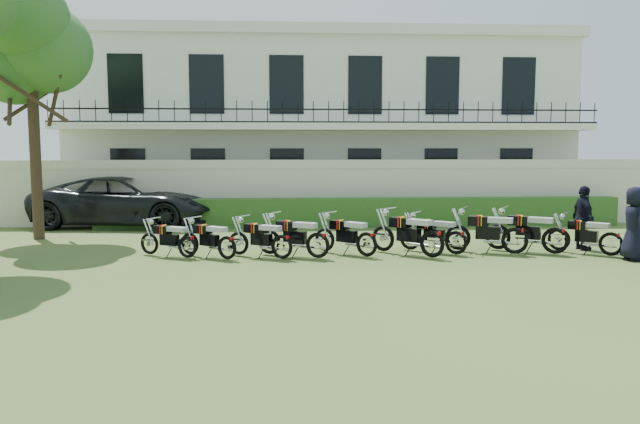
% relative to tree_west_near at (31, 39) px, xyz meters
% --- Properties ---
extents(ground, '(100.00, 100.00, 0.00)m').
position_rel_tree_west_near_xyz_m(ground, '(8.96, -5.00, -5.89)').
color(ground, '#375321').
rests_on(ground, ground).
extents(perimeter_wall, '(30.00, 0.35, 2.30)m').
position_rel_tree_west_near_xyz_m(perimeter_wall, '(8.96, 3.00, -4.72)').
color(perimeter_wall, beige).
rests_on(perimeter_wall, ground).
extents(hedge, '(18.00, 0.60, 1.00)m').
position_rel_tree_west_near_xyz_m(hedge, '(9.96, 2.20, -5.39)').
color(hedge, '#244819').
rests_on(hedge, ground).
extents(building, '(20.40, 9.60, 7.40)m').
position_rel_tree_west_near_xyz_m(building, '(8.96, 8.96, -2.18)').
color(building, silver).
rests_on(building, ground).
extents(tree_west_near, '(3.40, 3.20, 7.90)m').
position_rel_tree_west_near_xyz_m(tree_west_near, '(0.00, 0.00, 0.00)').
color(tree_west_near, '#473323').
rests_on(tree_west_near, ground).
extents(motorcycle_0, '(1.57, 0.93, 0.95)m').
position_rel_tree_west_near_xyz_m(motorcycle_0, '(4.91, -3.65, -5.45)').
color(motorcycle_0, black).
rests_on(motorcycle_0, ground).
extents(motorcycle_1, '(1.51, 1.13, 0.98)m').
position_rel_tree_west_near_xyz_m(motorcycle_1, '(5.90, -3.92, -5.44)').
color(motorcycle_1, black).
rests_on(motorcycle_1, ground).
extents(motorcycle_2, '(1.65, 1.03, 1.02)m').
position_rel_tree_west_near_xyz_m(motorcycle_2, '(7.24, -3.93, -5.42)').
color(motorcycle_2, black).
rests_on(motorcycle_2, ground).
extents(motorcycle_3, '(1.80, 1.06, 1.09)m').
position_rel_tree_west_near_xyz_m(motorcycle_3, '(8.12, -3.89, -5.39)').
color(motorcycle_3, black).
rests_on(motorcycle_3, ground).
extents(motorcycle_4, '(1.51, 1.36, 1.06)m').
position_rel_tree_west_near_xyz_m(motorcycle_4, '(9.35, -3.75, -5.40)').
color(motorcycle_4, black).
rests_on(motorcycle_4, ground).
extents(motorcycle_5, '(1.63, 1.54, 1.16)m').
position_rel_tree_west_near_xyz_m(motorcycle_5, '(10.95, -4.00, -5.35)').
color(motorcycle_5, black).
rests_on(motorcycle_5, ground).
extents(motorcycle_6, '(1.55, 1.24, 1.03)m').
position_rel_tree_west_near_xyz_m(motorcycle_6, '(11.67, -3.58, -5.41)').
color(motorcycle_6, black).
rests_on(motorcycle_6, ground).
extents(motorcycle_7, '(1.93, 1.11, 1.16)m').
position_rel_tree_west_near_xyz_m(motorcycle_7, '(13.18, -3.61, -5.35)').
color(motorcycle_7, black).
rests_on(motorcycle_7, ground).
extents(motorcycle_8, '(1.84, 1.25, 1.16)m').
position_rel_tree_west_near_xyz_m(motorcycle_8, '(14.21, -3.67, -5.35)').
color(motorcycle_8, black).
rests_on(motorcycle_8, ground).
extents(motorcycle_9, '(1.46, 1.31, 1.02)m').
position_rel_tree_west_near_xyz_m(motorcycle_9, '(15.51, -4.01, -5.42)').
color(motorcycle_9, black).
rests_on(motorcycle_9, ground).
extents(suv, '(6.61, 3.73, 1.74)m').
position_rel_tree_west_near_xyz_m(suv, '(1.88, 2.90, -5.02)').
color(suv, black).
rests_on(suv, ground).
extents(officer_3, '(0.66, 0.94, 1.80)m').
position_rel_tree_west_near_xyz_m(officer_3, '(15.79, -4.51, -4.99)').
color(officer_3, black).
rests_on(officer_3, ground).
extents(officer_4, '(0.67, 0.84, 1.66)m').
position_rel_tree_west_near_xyz_m(officer_4, '(16.31, -3.82, -5.06)').
color(officer_4, black).
rests_on(officer_4, ground).
extents(officer_5, '(0.43, 1.01, 1.73)m').
position_rel_tree_west_near_xyz_m(officer_5, '(15.29, -2.96, -5.03)').
color(officer_5, black).
rests_on(officer_5, ground).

